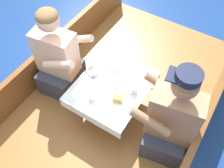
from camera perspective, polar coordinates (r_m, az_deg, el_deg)
ground_plane at (r=2.82m, az=-1.06°, el=-9.37°), size 60.00×60.00×0.00m
boat_deck at (r=2.71m, az=-1.10°, el=-8.13°), size 1.79×3.42×0.26m
gunwale_port at (r=2.82m, az=-16.25°, el=3.58°), size 0.06×3.42×0.38m
gunwale_starboard at (r=2.32m, az=17.65°, el=-13.90°), size 0.06×3.42×0.38m
cockpit_table at (r=2.36m, az=0.00°, el=-0.87°), size 0.64×0.76×0.38m
person_port at (r=2.56m, az=-12.21°, el=5.52°), size 0.56×0.50×0.99m
person_starboard at (r=2.14m, az=13.26°, el=-8.19°), size 0.57×0.51×1.04m
plate_sandwich at (r=2.23m, az=1.30°, el=-3.68°), size 0.20×0.20×0.01m
plate_bread at (r=2.39m, az=5.77°, el=1.66°), size 0.18×0.18×0.01m
sandwich at (r=2.20m, az=1.31°, el=-3.29°), size 0.11×0.10×0.05m
bowl_port_near at (r=2.41m, az=-4.40°, el=3.05°), size 0.11×0.11×0.04m
bowl_starboard_near at (r=2.32m, az=1.66°, el=0.53°), size 0.13×0.13×0.04m
coffee_cup_port at (r=2.43m, az=0.61°, el=4.19°), size 0.11×0.08×0.07m
coffee_cup_starboard at (r=2.22m, az=-4.73°, el=-2.99°), size 0.09×0.07×0.05m
coffee_cup_center at (r=2.26m, az=4.85°, el=-1.09°), size 0.11×0.08×0.07m
utensil_fork_port at (r=2.35m, az=-5.17°, el=0.47°), size 0.05×0.17×0.00m
utensil_fork_starboard at (r=2.32m, az=7.91°, el=-1.09°), size 0.16×0.10×0.00m
utensil_spoon_starboard at (r=2.48m, az=-3.17°, el=4.24°), size 0.17×0.04×0.01m
utensil_knife_starboard at (r=2.35m, az=-4.26°, el=0.31°), size 0.13×0.13×0.00m
utensil_knife_port at (r=2.32m, az=-7.55°, el=-1.04°), size 0.08×0.16×0.00m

